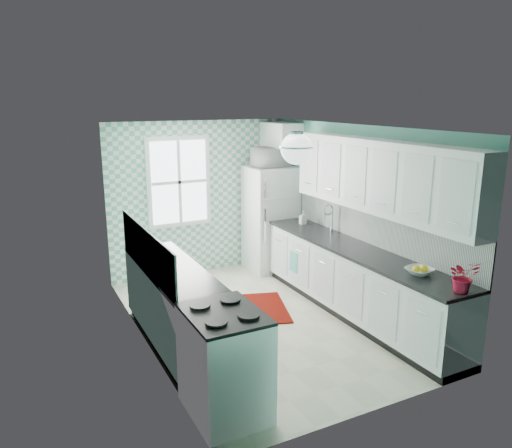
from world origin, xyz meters
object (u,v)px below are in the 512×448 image
ceiling_light (297,148)px  fridge (270,218)px  potted_plant (463,276)px  fruit_bowl (420,271)px  sink (320,233)px  stove (225,361)px  microwave (271,157)px

ceiling_light → fridge: (1.11, 2.60, -1.45)m
potted_plant → fruit_bowl: bearing=90.0°
sink → fruit_bowl: (-0.00, -1.96, 0.05)m
fridge → fruit_bowl: fridge is taller
stove → potted_plant: bearing=-11.9°
sink → potted_plant: (-0.00, -2.54, 0.18)m
fruit_bowl → microwave: 3.44m
fridge → stove: 4.11m
fruit_bowl → microwave: (-0.09, 3.31, 0.93)m
fridge → microwave: (0.00, 0.00, 1.03)m
fridge → potted_plant: bearing=-87.0°
potted_plant → sink: bearing=89.9°
sink → fruit_bowl: size_ratio=1.93×
fruit_bowl → stove: bearing=-178.3°
ceiling_light → sink: 2.23m
ceiling_light → microwave: ceiling_light is taller
ceiling_light → stove: bearing=-147.0°
potted_plant → microwave: microwave is taller
fridge → stove: bearing=-122.7°
sink → fridge: bearing=91.2°
fridge → sink: 1.35m
fruit_bowl → potted_plant: size_ratio=0.87×
microwave → fruit_bowl: bearing=91.2°
sink → potted_plant: 2.55m
sink → potted_plant: sink is taller
stove → sink: (2.40, 2.03, 0.41)m
stove → microwave: bearing=55.8°
ceiling_light → sink: size_ratio=0.62×
sink → ceiling_light: bearing=-136.7°
fruit_bowl → sink: bearing=89.9°
fridge → potted_plant: fridge is taller
ceiling_light → potted_plant: bearing=-47.0°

